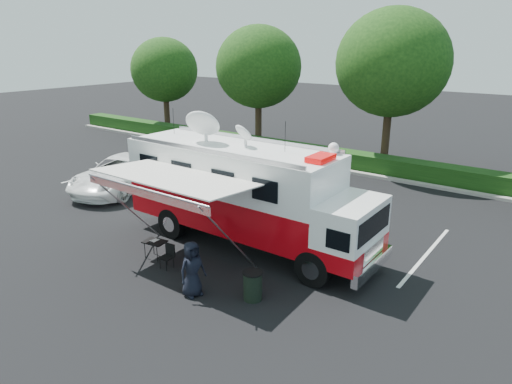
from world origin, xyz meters
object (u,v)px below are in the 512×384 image
(command_truck, at_px, (246,193))
(folding_table, at_px, (155,242))
(white_suv, at_px, (123,189))
(trash_bin, at_px, (253,285))

(command_truck, relative_size, folding_table, 11.62)
(white_suv, distance_m, trash_bin, 12.18)
(command_truck, distance_m, folding_table, 3.55)
(white_suv, distance_m, folding_table, 8.33)
(white_suv, height_order, folding_table, white_suv)
(white_suv, bearing_deg, trash_bin, -36.97)
(command_truck, relative_size, trash_bin, 10.97)
(white_suv, xyz_separation_m, trash_bin, (11.37, -4.35, 0.44))
(folding_table, distance_m, trash_bin, 4.23)
(folding_table, relative_size, trash_bin, 0.94)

